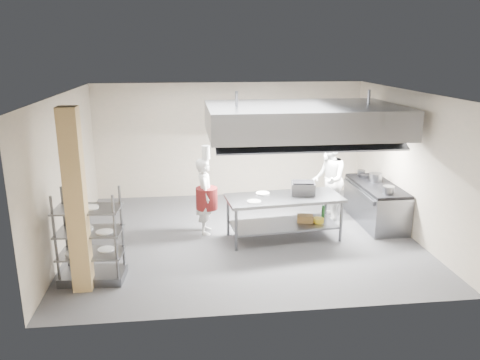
{
  "coord_description": "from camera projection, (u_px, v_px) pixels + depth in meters",
  "views": [
    {
      "loc": [
        -1.16,
        -9.13,
        3.82
      ],
      "look_at": [
        -0.05,
        0.2,
        1.18
      ],
      "focal_mm": 35.0,
      "sensor_mm": 36.0,
      "label": 1
    }
  ],
  "objects": [
    {
      "name": "wall_shelf",
      "position": [
        298.0,
        140.0,
        12.41
      ],
      "size": [
        1.5,
        0.28,
        0.04
      ],
      "primitive_type": "cube",
      "color": "gray",
      "rests_on": "wall_back"
    },
    {
      "name": "range_top",
      "position": [
        377.0,
        185.0,
        10.49
      ],
      "size": [
        0.78,
        1.96,
        0.06
      ],
      "primitive_type": "cube",
      "color": "black",
      "rests_on": "cooking_range"
    },
    {
      "name": "pass_rack",
      "position": [
        90.0,
        236.0,
        7.82
      ],
      "size": [
        1.1,
        0.69,
        1.6
      ],
      "primitive_type": null,
      "rotation": [
        0.0,
        0.0,
        -0.07
      ],
      "color": "slate",
      "rests_on": "floor"
    },
    {
      "name": "chef_plating",
      "position": [
        80.0,
        227.0,
        7.98
      ],
      "size": [
        0.68,
        1.12,
        1.78
      ],
      "primitive_type": "imported",
      "rotation": [
        0.0,
        0.0,
        -1.32
      ],
      "color": "white",
      "rests_on": "floor"
    },
    {
      "name": "plate_stack",
      "position": [
        91.0,
        252.0,
        7.9
      ],
      "size": [
        0.28,
        0.28,
        0.05
      ],
      "primitive_type": "cylinder",
      "color": "white",
      "rests_on": "pass_rack"
    },
    {
      "name": "exhaust_hood",
      "position": [
        303.0,
        119.0,
        9.77
      ],
      "size": [
        4.0,
        2.5,
        0.6
      ],
      "primitive_type": "cube",
      "color": "gray",
      "rests_on": "ceiling"
    },
    {
      "name": "hood_strip_a",
      "position": [
        260.0,
        135.0,
        9.76
      ],
      "size": [
        1.6,
        0.12,
        0.04
      ],
      "primitive_type": "cube",
      "color": "white",
      "rests_on": "exhaust_hood"
    },
    {
      "name": "wall_right",
      "position": [
        408.0,
        163.0,
        9.88
      ],
      "size": [
        0.0,
        6.0,
        6.0
      ],
      "primitive_type": "plane",
      "rotation": [
        1.57,
        0.0,
        -1.57
      ],
      "color": "#C2B19A",
      "rests_on": "ground"
    },
    {
      "name": "wall_left",
      "position": [
        65.0,
        173.0,
        9.09
      ],
      "size": [
        0.0,
        6.0,
        6.0
      ],
      "primitive_type": "plane",
      "rotation": [
        1.57,
        0.0,
        1.57
      ],
      "color": "#C2B19A",
      "rests_on": "ground"
    },
    {
      "name": "wall_back",
      "position": [
        230.0,
        140.0,
        12.36
      ],
      "size": [
        7.0,
        0.0,
        7.0
      ],
      "primitive_type": "plane",
      "rotation": [
        1.57,
        0.0,
        0.0
      ],
      "color": "#C2B19A",
      "rests_on": "ground"
    },
    {
      "name": "chef_line",
      "position": [
        328.0,
        180.0,
        10.61
      ],
      "size": [
        0.91,
        1.07,
        1.92
      ],
      "primitive_type": "imported",
      "rotation": [
        0.0,
        0.0,
        -1.79
      ],
      "color": "silver",
      "rests_on": "floor"
    },
    {
      "name": "column",
      "position": [
        76.0,
        202.0,
        7.34
      ],
      "size": [
        0.3,
        0.3,
        3.0
      ],
      "primitive_type": "cube",
      "color": "tan",
      "rests_on": "floor"
    },
    {
      "name": "floor",
      "position": [
        244.0,
        236.0,
        9.89
      ],
      "size": [
        7.0,
        7.0,
        0.0
      ],
      "primitive_type": "plane",
      "color": "#3B3B3E",
      "rests_on": "ground"
    },
    {
      "name": "ceiling",
      "position": [
        244.0,
        93.0,
        9.08
      ],
      "size": [
        7.0,
        7.0,
        0.0
      ],
      "primitive_type": "plane",
      "rotation": [
        3.14,
        0.0,
        0.0
      ],
      "color": "silver",
      "rests_on": "wall_back"
    },
    {
      "name": "island",
      "position": [
        284.0,
        218.0,
        9.68
      ],
      "size": [
        2.44,
        1.21,
        0.91
      ],
      "primitive_type": null,
      "rotation": [
        0.0,
        0.0,
        0.1
      ],
      "color": "gray",
      "rests_on": "floor"
    },
    {
      "name": "chef_head",
      "position": [
        205.0,
        196.0,
        9.89
      ],
      "size": [
        0.42,
        0.62,
        1.64
      ],
      "primitive_type": "imported",
      "rotation": [
        0.0,
        0.0,
        1.53
      ],
      "color": "white",
      "rests_on": "floor"
    },
    {
      "name": "island_worktop",
      "position": [
        284.0,
        198.0,
        9.57
      ],
      "size": [
        2.44,
        1.21,
        0.06
      ],
      "primitive_type": "cube",
      "rotation": [
        0.0,
        0.0,
        0.1
      ],
      "color": "gray",
      "rests_on": "island"
    },
    {
      "name": "island_undershelf",
      "position": [
        283.0,
        225.0,
        9.72
      ],
      "size": [
        2.24,
        1.09,
        0.04
      ],
      "primitive_type": "cube",
      "rotation": [
        0.0,
        0.0,
        0.1
      ],
      "color": "slate",
      "rests_on": "island"
    },
    {
      "name": "hood_strip_b",
      "position": [
        344.0,
        134.0,
        9.96
      ],
      "size": [
        1.6,
        0.12,
        0.04
      ],
      "primitive_type": "cube",
      "color": "white",
      "rests_on": "exhaust_hood"
    },
    {
      "name": "griddle",
      "position": [
        303.0,
        188.0,
        9.73
      ],
      "size": [
        0.54,
        0.45,
        0.24
      ],
      "primitive_type": "cube",
      "rotation": [
        0.0,
        0.0,
        -0.17
      ],
      "color": "slate",
      "rests_on": "island_worktop"
    },
    {
      "name": "wicker_basket",
      "position": [
        305.0,
        218.0,
        9.81
      ],
      "size": [
        0.37,
        0.29,
        0.14
      ],
      "primitive_type": "cube",
      "rotation": [
        0.0,
        0.0,
        -0.2
      ],
      "color": "olive",
      "rests_on": "island_undershelf"
    },
    {
      "name": "stockpot",
      "position": [
        376.0,
        178.0,
        10.63
      ],
      "size": [
        0.29,
        0.29,
        0.2
      ],
      "primitive_type": "cylinder",
      "color": "slate",
      "rests_on": "range_top"
    },
    {
      "name": "cooking_range",
      "position": [
        375.0,
        204.0,
        10.61
      ],
      "size": [
        0.8,
        2.0,
        0.84
      ],
      "primitive_type": "cube",
      "color": "gray",
      "rests_on": "floor"
    }
  ]
}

